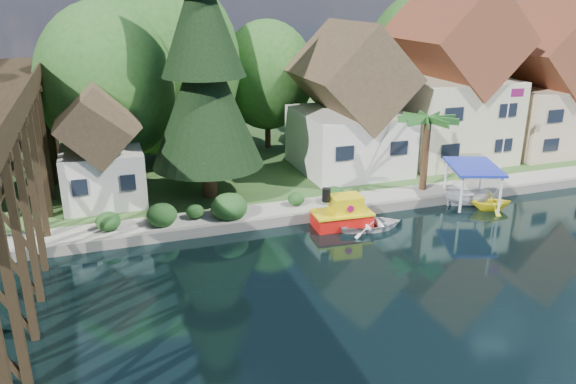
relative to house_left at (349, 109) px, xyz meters
name	(u,v)px	position (x,y,z in m)	size (l,w,h in m)	color
ground	(352,283)	(-7.00, -16.00, -5.14)	(140.00, 140.00, 0.00)	black
bank	(212,128)	(-7.00, 18.00, -4.89)	(140.00, 52.00, 0.50)	#2B5020
seawall	(356,211)	(-3.00, -8.00, -4.83)	(60.00, 0.40, 0.62)	slate
promenade	(375,197)	(-1.00, -6.70, -4.61)	(50.00, 2.60, 0.06)	gray
house_left	(349,109)	(0.00, 0.00, 0.00)	(7.64, 8.64, 11.02)	silver
house_center	(450,85)	(9.00, 0.50, 1.28)	(8.65, 9.18, 13.89)	beige
house_right	(544,88)	(18.00, 0.00, 0.64)	(8.15, 8.64, 12.45)	#C8AF8F
shed	(101,152)	(-18.00, -1.50, -1.31)	(5.09, 5.40, 7.85)	silver
bg_trees	(253,75)	(-6.00, 5.25, 2.15)	(49.90, 13.30, 10.57)	#382314
shrubs	(219,206)	(-11.60, -6.74, -3.91)	(15.76, 2.47, 1.70)	#194017
conifer	(204,66)	(-11.34, -2.74, 3.95)	(7.25, 7.25, 17.84)	#382314
palm_tree	(428,122)	(2.83, -6.31, 0.17)	(4.07, 4.07, 5.50)	#382314
flagpole	(508,124)	(9.40, -6.26, -0.51)	(1.05, 0.23, 6.74)	white
tugboat	(343,214)	(-4.55, -9.31, -4.37)	(3.66, 2.14, 2.58)	red
boat_white_a	(370,223)	(-3.15, -10.21, -4.73)	(2.79, 3.90, 0.81)	white
boat_canopy	(471,189)	(4.89, -8.88, -3.94)	(4.25, 5.08, 2.79)	silver
boat_yellow	(491,200)	(5.69, -9.97, -4.44)	(2.30, 2.67, 1.41)	yellow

